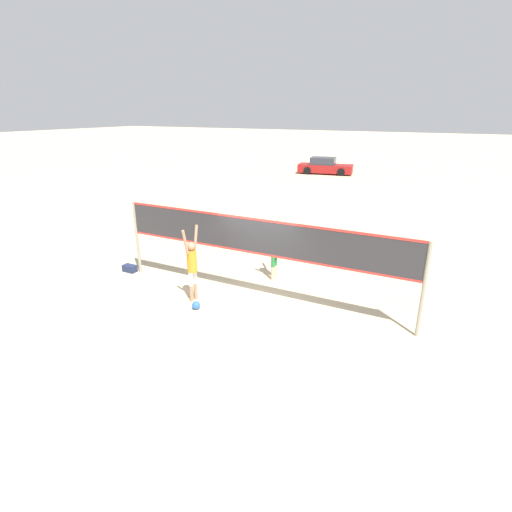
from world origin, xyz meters
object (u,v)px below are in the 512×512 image
Objects in this scene: volleyball_net at (256,240)px; gear_bag at (130,268)px; player_blocker at (274,248)px; parked_car_near at (325,167)px; player_spiker at (192,263)px; volleyball at (196,305)px.

volleyball_net is 5.16m from gear_bag.
player_blocker reaches higher than parked_car_near.
gear_bag is 0.10× the size of parked_car_near.
player_blocker is at bearing 95.46° from volleyball_net.
player_spiker is 1.22m from volleyball.
player_spiker is at bearing -150.58° from volleyball_net.
volleyball_net is 1.76m from player_blocker.
parked_car_near is (-5.85, 23.09, -0.48)m from player_blocker.
volleyball is (-1.05, -2.94, -0.98)m from player_blocker.
player_spiker is 1.06× the size of player_blocker.
parked_car_near is (-1.14, 24.81, 0.50)m from gear_bag.
volleyball is 3.87m from gear_bag.
player_blocker is at bearing 20.01° from gear_bag.
player_blocker is 4.41× the size of gear_bag.
player_spiker is 3.52m from gear_bag.
gear_bag is at bearing 161.47° from volleyball.
player_blocker reaches higher than gear_bag.
volleyball_net is 4.32× the size of player_blocker.
volleyball_net reaches higher than volleyball.
gear_bag is (-3.66, 1.23, 0.00)m from volleyball.
player_blocker is 0.43× the size of parked_car_near.
volleyball_net is 25.43m from parked_car_near.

